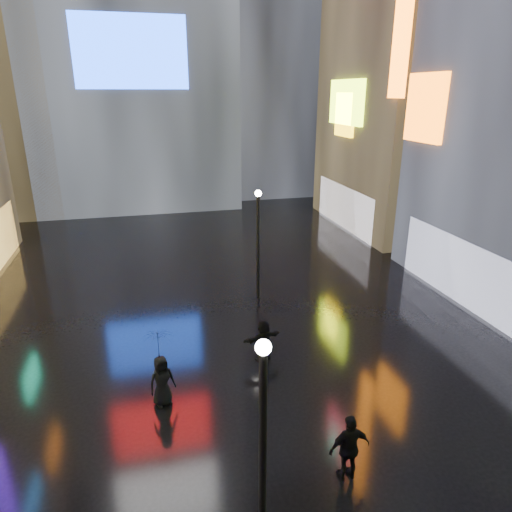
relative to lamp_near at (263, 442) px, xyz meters
name	(u,v)px	position (x,y,z in m)	size (l,w,h in m)	color
ground	(216,299)	(1.07, 12.82, -2.94)	(140.00, 140.00, 0.00)	black
building_right_far	(426,16)	(17.04, 22.82, 11.03)	(10.28, 12.00, 28.00)	black
tower_flank_right	(261,3)	(10.07, 38.82, 14.06)	(12.00, 12.00, 34.00)	black
lamp_near	(263,442)	(0.00, 0.00, 0.00)	(0.30, 0.30, 5.20)	black
lamp_far	(258,238)	(3.13, 12.66, 0.00)	(0.30, 0.30, 5.20)	black
pedestrian_3	(349,448)	(2.64, 1.43, -2.01)	(1.10, 0.46, 1.88)	black
pedestrian_4	(162,381)	(-1.78, 5.55, -2.10)	(0.83, 0.54, 1.69)	black
pedestrian_5	(263,340)	(1.95, 7.24, -2.14)	(1.49, 0.47, 1.61)	black
umbrella_2	(159,345)	(-1.78, 5.55, -0.81)	(0.97, 0.99, 0.89)	black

